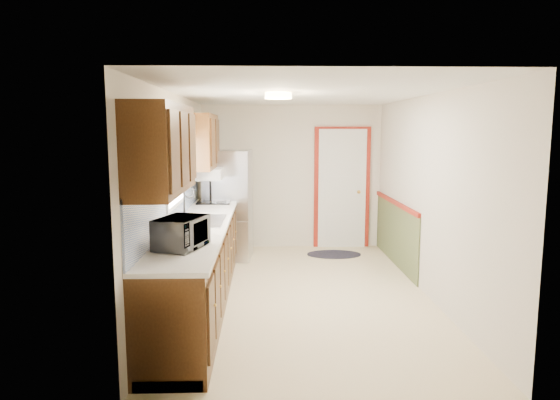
{
  "coord_description": "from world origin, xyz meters",
  "views": [
    {
      "loc": [
        -0.46,
        -5.87,
        1.98
      ],
      "look_at": [
        -0.27,
        0.05,
        1.15
      ],
      "focal_mm": 32.0,
      "sensor_mm": 36.0,
      "label": 1
    }
  ],
  "objects": [
    {
      "name": "refrigerator",
      "position": [
        -1.02,
        1.76,
        0.84
      ],
      "size": [
        0.75,
        0.73,
        1.68
      ],
      "rotation": [
        0.0,
        0.0,
        -0.08
      ],
      "color": "#B7B7BC",
      "rests_on": "ground"
    },
    {
      "name": "microwave",
      "position": [
        -1.2,
        -1.51,
        1.11
      ],
      "size": [
        0.42,
        0.56,
        0.34
      ],
      "primitive_type": "imported",
      "rotation": [
        0.0,
        0.0,
        1.26
      ],
      "color": "white",
      "rests_on": "kitchen_run"
    },
    {
      "name": "back_wall_trim",
      "position": [
        0.99,
        2.21,
        0.89
      ],
      "size": [
        1.12,
        2.3,
        2.08
      ],
      "color": "maroon",
      "rests_on": "ground"
    },
    {
      "name": "room_shell",
      "position": [
        0.0,
        0.0,
        1.2
      ],
      "size": [
        3.2,
        5.2,
        2.52
      ],
      "color": "beige",
      "rests_on": "ground"
    },
    {
      "name": "ceiling_fixture",
      "position": [
        -0.3,
        -0.2,
        2.36
      ],
      "size": [
        0.3,
        0.3,
        0.06
      ],
      "primitive_type": "cylinder",
      "color": "#FFD88C",
      "rests_on": "room_shell"
    },
    {
      "name": "cooktop",
      "position": [
        -1.19,
        1.37,
        0.95
      ],
      "size": [
        0.48,
        0.57,
        0.02
      ],
      "primitive_type": "cube",
      "color": "black",
      "rests_on": "kitchen_run"
    },
    {
      "name": "kitchen_run",
      "position": [
        -1.24,
        -0.29,
        0.81
      ],
      "size": [
        0.63,
        4.0,
        2.2
      ],
      "color": "#3B210D",
      "rests_on": "ground"
    },
    {
      "name": "rug",
      "position": [
        0.65,
        1.9,
        0.01
      ],
      "size": [
        0.88,
        0.58,
        0.01
      ],
      "primitive_type": "ellipsoid",
      "rotation": [
        0.0,
        0.0,
        -0.03
      ],
      "color": "black",
      "rests_on": "ground"
    }
  ]
}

